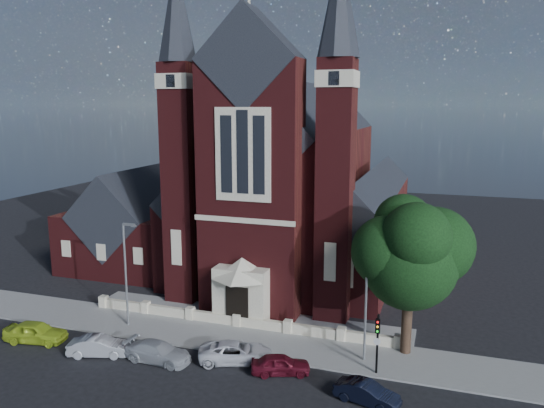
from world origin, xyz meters
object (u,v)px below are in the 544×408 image
at_px(church, 297,189).
at_px(street_tree, 411,256).
at_px(car_navy, 367,393).
at_px(car_silver_a, 99,346).
at_px(car_white_suv, 236,352).
at_px(street_lamp_right, 368,295).
at_px(car_dark_red, 280,364).
at_px(traffic_signal, 377,336).
at_px(car_silver_b, 158,352).
at_px(street_lamp_left, 126,268).
at_px(car_lime_van, 36,332).
at_px(parish_hall, 137,228).

height_order(church, street_tree, church).
distance_m(church, car_navy, 27.34).
xyz_separation_m(car_silver_a, car_navy, (17.99, -0.12, -0.06)).
xyz_separation_m(car_silver_a, car_white_suv, (9.07, 2.10, 0.00)).
xyz_separation_m(street_tree, car_white_suv, (-10.60, -4.43, -6.28)).
xyz_separation_m(street_lamp_right, car_dark_red, (-4.83, -3.30, -3.96)).
bearing_deg(car_silver_a, car_dark_red, -100.96).
bearing_deg(street_lamp_right, traffic_signal, -59.99).
relative_size(traffic_signal, car_navy, 1.07).
distance_m(car_silver_b, car_navy, 13.80).
bearing_deg(car_silver_a, street_lamp_left, -8.17).
bearing_deg(car_lime_van, traffic_signal, -92.40).
bearing_deg(car_silver_b, car_dark_red, -80.47).
bearing_deg(car_white_suv, car_silver_b, 89.07).
relative_size(car_silver_b, car_white_suv, 0.94).
bearing_deg(street_lamp_right, car_lime_van, -168.82).
bearing_deg(car_dark_red, parish_hall, 31.04).
height_order(street_tree, car_navy, street_tree).
height_order(street_lamp_left, car_navy, street_lamp_left).
bearing_deg(car_white_suv, traffic_signal, -101.57).
bearing_deg(parish_hall, street_lamp_left, -59.98).
relative_size(street_tree, car_silver_a, 2.62).
height_order(street_tree, street_lamp_left, street_tree).
height_order(street_tree, car_lime_van, street_tree).
bearing_deg(street_lamp_left, parish_hall, 120.02).
relative_size(car_lime_van, car_navy, 1.19).
bearing_deg(church, car_dark_red, -76.69).
relative_size(street_lamp_right, traffic_signal, 2.02).
bearing_deg(church, parish_hall, -162.84).
xyz_separation_m(traffic_signal, car_dark_red, (-5.74, -1.73, -1.95)).
height_order(church, car_white_suv, church).
distance_m(street_tree, street_lamp_left, 20.71).
bearing_deg(car_dark_red, car_white_suv, 60.15).
xyz_separation_m(street_lamp_right, car_silver_a, (-17.16, -4.83, -3.93)).
relative_size(street_lamp_left, car_lime_van, 1.82).
bearing_deg(car_silver_a, parish_hall, 7.38).
height_order(street_lamp_right, car_lime_van, street_lamp_right).
xyz_separation_m(parish_hall, car_navy, (26.91, -18.95, -3.39)).
distance_m(church, car_lime_van, 27.65).
relative_size(street_lamp_left, car_silver_a, 1.98).
height_order(parish_hall, street_lamp_left, parish_hall).
xyz_separation_m(street_lamp_left, car_navy, (18.82, -4.95, -3.98)).
height_order(church, street_lamp_left, church).
bearing_deg(car_lime_van, car_dark_red, -95.63).
relative_size(street_tree, car_navy, 2.86).
relative_size(car_silver_b, car_navy, 1.21).
distance_m(street_lamp_left, car_dark_red, 14.15).
relative_size(street_tree, car_dark_red, 2.88).
distance_m(church, traffic_signal, 23.94).
bearing_deg(street_lamp_left, car_silver_a, -80.18).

